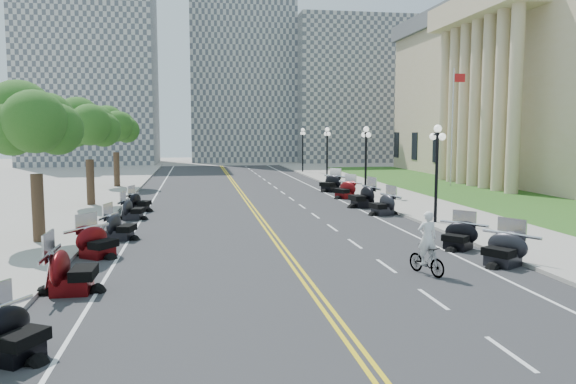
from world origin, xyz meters
name	(u,v)px	position (x,y,z in m)	size (l,w,h in m)	color
ground	(281,246)	(0.00, 0.00, 0.00)	(160.00, 160.00, 0.00)	gray
road	(255,212)	(0.00, 10.00, 0.00)	(16.00, 90.00, 0.01)	#333335
centerline_yellow_a	(253,212)	(-0.12, 10.00, 0.01)	(0.12, 90.00, 0.00)	yellow
centerline_yellow_b	(257,212)	(0.12, 10.00, 0.01)	(0.12, 90.00, 0.00)	yellow
edge_line_north	(360,210)	(6.40, 10.00, 0.01)	(0.12, 90.00, 0.00)	white
edge_line_south	(144,215)	(-6.40, 10.00, 0.01)	(0.12, 90.00, 0.00)	white
lane_dash_3	(510,353)	(3.20, -12.00, 0.01)	(0.12, 2.00, 0.00)	white
lane_dash_4	(433,299)	(3.20, -8.00, 0.01)	(0.12, 2.00, 0.00)	white
lane_dash_5	(386,266)	(3.20, -4.00, 0.01)	(0.12, 2.00, 0.00)	white
lane_dash_6	(355,244)	(3.20, 0.00, 0.01)	(0.12, 2.00, 0.00)	white
lane_dash_7	(332,228)	(3.20, 4.00, 0.01)	(0.12, 2.00, 0.00)	white
lane_dash_8	(315,216)	(3.20, 8.00, 0.01)	(0.12, 2.00, 0.00)	white
lane_dash_9	(302,206)	(3.20, 12.00, 0.01)	(0.12, 2.00, 0.00)	white
lane_dash_10	(292,199)	(3.20, 16.00, 0.01)	(0.12, 2.00, 0.00)	white
lane_dash_11	(283,193)	(3.20, 20.00, 0.01)	(0.12, 2.00, 0.00)	white
lane_dash_12	(276,188)	(3.20, 24.00, 0.01)	(0.12, 2.00, 0.00)	white
lane_dash_13	(269,183)	(3.20, 28.00, 0.01)	(0.12, 2.00, 0.00)	white
lane_dash_14	(264,179)	(3.20, 32.00, 0.01)	(0.12, 2.00, 0.00)	white
lane_dash_15	(260,176)	(3.20, 36.00, 0.01)	(0.12, 2.00, 0.00)	white
lane_dash_16	(256,173)	(3.20, 40.00, 0.01)	(0.12, 2.00, 0.00)	white
lane_dash_17	(252,171)	(3.20, 44.00, 0.01)	(0.12, 2.00, 0.00)	white
lane_dash_18	(249,169)	(3.20, 48.00, 0.01)	(0.12, 2.00, 0.00)	white
lane_dash_19	(246,167)	(3.20, 52.00, 0.01)	(0.12, 2.00, 0.00)	white
sidewalk_north	(423,207)	(10.50, 10.00, 0.07)	(5.00, 90.00, 0.15)	#9E9991
sidewalk_south	(69,215)	(-10.50, 10.00, 0.07)	(5.00, 90.00, 0.15)	#9E9991
lawn	(467,192)	(17.50, 18.00, 0.05)	(9.00, 60.00, 0.10)	#356023
distant_block_a	(91,73)	(-18.00, 62.00, 13.00)	(18.00, 14.00, 26.00)	gray
distant_block_b	(241,66)	(4.00, 68.00, 15.00)	(16.00, 12.00, 30.00)	gray
distant_block_c	(356,92)	(22.00, 65.00, 11.00)	(20.00, 14.00, 22.00)	gray
street_lamp_2	(436,174)	(8.60, 4.00, 2.60)	(0.50, 1.20, 4.90)	black
street_lamp_3	(366,162)	(8.60, 16.00, 2.60)	(0.50, 1.20, 4.90)	black
street_lamp_4	(327,155)	(8.60, 28.00, 2.60)	(0.50, 1.20, 4.90)	black
street_lamp_5	(303,150)	(8.60, 40.00, 2.60)	(0.50, 1.20, 4.90)	black
flagpole	(452,128)	(18.00, 22.00, 5.00)	(1.10, 0.20, 10.00)	silver
tree_2	(34,132)	(-10.00, 2.00, 4.75)	(4.80, 4.80, 9.20)	#235619
tree_3	(89,131)	(-10.00, 14.00, 4.75)	(4.80, 4.80, 9.20)	#235619
tree_4	(115,131)	(-10.00, 26.00, 4.75)	(4.80, 4.80, 9.20)	#235619
motorcycle_n_4	(503,247)	(7.30, -4.65, 0.68)	(1.93, 1.93, 1.35)	black
motorcycle_n_5	(458,234)	(7.01, -1.77, 0.63)	(1.79, 1.79, 1.25)	black
motorcycle_n_7	(383,203)	(7.05, 7.69, 0.68)	(1.94, 1.94, 1.36)	black
motorcycle_n_8	(362,195)	(6.84, 10.91, 0.78)	(2.22, 2.22, 1.55)	black
motorcycle_n_9	(345,189)	(6.99, 15.72, 0.70)	(1.99, 1.99, 1.39)	#590A0C
motorcycle_n_10	(330,182)	(7.04, 20.26, 0.74)	(2.12, 2.12, 1.49)	black
motorcycle_s_3	(13,331)	(-7.27, -10.61, 0.64)	(1.84, 1.84, 1.29)	black
motorcycle_s_4	(71,268)	(-7.11, -5.67, 0.75)	(2.14, 2.14, 1.50)	#590A0C
motorcycle_s_5	(97,240)	(-7.16, -0.89, 0.67)	(1.93, 1.93, 1.35)	#590A0C
motorcycle_s_6	(120,225)	(-6.77, 2.54, 0.66)	(1.88, 1.88, 1.32)	black
motorcycle_s_7	(133,208)	(-6.84, 8.29, 0.63)	(1.80, 1.80, 1.26)	black
motorcycle_s_8	(140,201)	(-6.76, 11.39, 0.63)	(1.79, 1.79, 1.25)	black
bicycle	(427,260)	(4.12, -5.37, 0.50)	(0.47, 1.67, 1.00)	#A51414
cyclist_rider	(428,218)	(4.12, -5.37, 1.91)	(0.66, 0.43, 1.81)	silver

